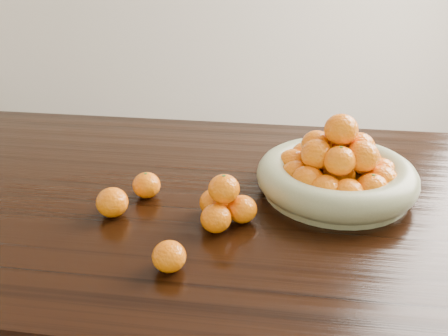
# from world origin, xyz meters

# --- Properties ---
(dining_table) EXTENTS (2.00, 1.00, 0.75)m
(dining_table) POSITION_xyz_m (0.00, 0.00, 0.66)
(dining_table) COLOR black
(dining_table) RESTS_ON ground
(fruit_bowl) EXTENTS (0.38, 0.38, 0.20)m
(fruit_bowl) POSITION_xyz_m (0.24, 0.05, 0.80)
(fruit_bowl) COLOR gray
(fruit_bowl) RESTS_ON dining_table
(orange_pyramid) EXTENTS (0.13, 0.13, 0.11)m
(orange_pyramid) POSITION_xyz_m (-0.00, -0.13, 0.79)
(orange_pyramid) COLOR orange
(orange_pyramid) RESTS_ON dining_table
(loose_orange_0) EXTENTS (0.07, 0.07, 0.06)m
(loose_orange_0) POSITION_xyz_m (-0.20, -0.04, 0.78)
(loose_orange_0) COLOR orange
(loose_orange_0) RESTS_ON dining_table
(loose_orange_1) EXTENTS (0.07, 0.07, 0.07)m
(loose_orange_1) POSITION_xyz_m (-0.25, -0.13, 0.78)
(loose_orange_1) COLOR orange
(loose_orange_1) RESTS_ON dining_table
(loose_orange_2) EXTENTS (0.06, 0.06, 0.06)m
(loose_orange_2) POSITION_xyz_m (-0.08, -0.31, 0.78)
(loose_orange_2) COLOR orange
(loose_orange_2) RESTS_ON dining_table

